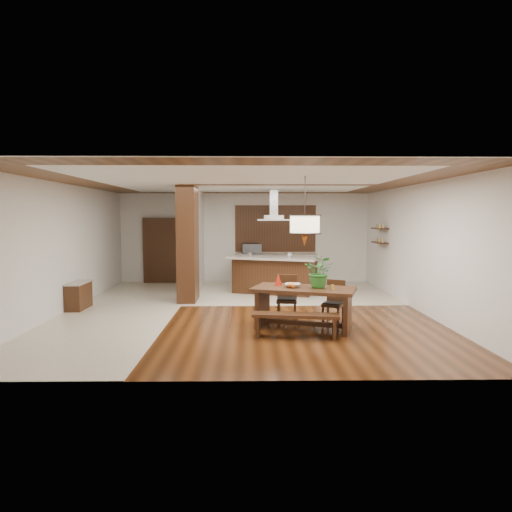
{
  "coord_description": "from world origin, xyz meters",
  "views": [
    {
      "loc": [
        0.13,
        -10.3,
        2.15
      ],
      "look_at": [
        0.3,
        0.0,
        1.25
      ],
      "focal_mm": 32.0,
      "sensor_mm": 36.0,
      "label": 1
    }
  ],
  "objects_px": {
    "hallway_console": "(79,296)",
    "foliage_plant": "(320,272)",
    "dining_bench": "(296,326)",
    "dining_chair_left": "(287,298)",
    "fruit_bowl": "(293,285)",
    "island_cup": "(290,255)",
    "microwave": "(252,249)",
    "dining_table": "(304,299)",
    "range_hood": "(274,205)",
    "dining_chair_right": "(333,302)",
    "kitchen_island": "(273,275)",
    "pendant_lantern": "(305,211)"
  },
  "relations": [
    {
      "from": "hallway_console",
      "to": "foliage_plant",
      "type": "xyz_separation_m",
      "value": [
        5.29,
        -1.93,
        0.78
      ]
    },
    {
      "from": "dining_bench",
      "to": "dining_chair_left",
      "type": "distance_m",
      "value": 1.38
    },
    {
      "from": "dining_bench",
      "to": "fruit_bowl",
      "type": "xyz_separation_m",
      "value": [
        0.01,
        0.7,
        0.62
      ]
    },
    {
      "from": "hallway_console",
      "to": "island_cup",
      "type": "relative_size",
      "value": 7.35
    },
    {
      "from": "dining_bench",
      "to": "microwave",
      "type": "bearing_deg",
      "value": 96.37
    },
    {
      "from": "hallway_console",
      "to": "dining_table",
      "type": "xyz_separation_m",
      "value": [
        5.0,
        -1.93,
        0.27
      ]
    },
    {
      "from": "dining_table",
      "to": "range_hood",
      "type": "distance_m",
      "value": 4.45
    },
    {
      "from": "dining_chair_right",
      "to": "kitchen_island",
      "type": "height_order",
      "value": "kitchen_island"
    },
    {
      "from": "pendant_lantern",
      "to": "foliage_plant",
      "type": "bearing_deg",
      "value": -1.43
    },
    {
      "from": "range_hood",
      "to": "pendant_lantern",
      "type": "bearing_deg",
      "value": -84.86
    },
    {
      "from": "hallway_console",
      "to": "microwave",
      "type": "relative_size",
      "value": 1.49
    },
    {
      "from": "range_hood",
      "to": "dining_chair_left",
      "type": "bearing_deg",
      "value": -88.36
    },
    {
      "from": "fruit_bowl",
      "to": "range_hood",
      "type": "distance_m",
      "value": 4.29
    },
    {
      "from": "dining_table",
      "to": "island_cup",
      "type": "height_order",
      "value": "island_cup"
    },
    {
      "from": "dining_table",
      "to": "pendant_lantern",
      "type": "relative_size",
      "value": 1.61
    },
    {
      "from": "kitchen_island",
      "to": "foliage_plant",
      "type": "bearing_deg",
      "value": -61.32
    },
    {
      "from": "hallway_console",
      "to": "range_hood",
      "type": "relative_size",
      "value": 0.98
    },
    {
      "from": "dining_bench",
      "to": "foliage_plant",
      "type": "xyz_separation_m",
      "value": [
        0.52,
        0.65,
        0.88
      ]
    },
    {
      "from": "dining_chair_left",
      "to": "foliage_plant",
      "type": "xyz_separation_m",
      "value": [
        0.56,
        -0.71,
        0.63
      ]
    },
    {
      "from": "dining_bench",
      "to": "pendant_lantern",
      "type": "xyz_separation_m",
      "value": [
        0.22,
        0.65,
        2.03
      ]
    },
    {
      "from": "foliage_plant",
      "to": "island_cup",
      "type": "relative_size",
      "value": 5.03
    },
    {
      "from": "pendant_lantern",
      "to": "dining_chair_left",
      "type": "bearing_deg",
      "value": 110.72
    },
    {
      "from": "dining_bench",
      "to": "island_cup",
      "type": "xyz_separation_m",
      "value": [
        0.3,
        4.58,
        0.86
      ]
    },
    {
      "from": "dining_chair_right",
      "to": "hallway_console",
      "type": "bearing_deg",
      "value": -166.45
    },
    {
      "from": "dining_chair_left",
      "to": "kitchen_island",
      "type": "xyz_separation_m",
      "value": [
        -0.09,
        3.31,
        0.06
      ]
    },
    {
      "from": "hallway_console",
      "to": "pendant_lantern",
      "type": "distance_m",
      "value": 5.69
    },
    {
      "from": "dining_chair_right",
      "to": "pendant_lantern",
      "type": "bearing_deg",
      "value": -119.14
    },
    {
      "from": "pendant_lantern",
      "to": "fruit_bowl",
      "type": "xyz_separation_m",
      "value": [
        -0.21,
        0.05,
        -1.41
      ]
    },
    {
      "from": "dining_table",
      "to": "fruit_bowl",
      "type": "height_order",
      "value": "fruit_bowl"
    },
    {
      "from": "dining_chair_left",
      "to": "kitchen_island",
      "type": "distance_m",
      "value": 3.31
    },
    {
      "from": "fruit_bowl",
      "to": "pendant_lantern",
      "type": "bearing_deg",
      "value": -13.71
    },
    {
      "from": "dining_chair_left",
      "to": "foliage_plant",
      "type": "distance_m",
      "value": 1.1
    },
    {
      "from": "pendant_lantern",
      "to": "foliage_plant",
      "type": "xyz_separation_m",
      "value": [
        0.3,
        -0.01,
        -1.15
      ]
    },
    {
      "from": "dining_chair_left",
      "to": "foliage_plant",
      "type": "bearing_deg",
      "value": -44.97
    },
    {
      "from": "kitchen_island",
      "to": "dining_table",
      "type": "bearing_deg",
      "value": -65.47
    },
    {
      "from": "kitchen_island",
      "to": "range_hood",
      "type": "relative_size",
      "value": 3.02
    },
    {
      "from": "dining_chair_left",
      "to": "pendant_lantern",
      "type": "bearing_deg",
      "value": -62.59
    },
    {
      "from": "hallway_console",
      "to": "microwave",
      "type": "distance_m",
      "value": 5.77
    },
    {
      "from": "microwave",
      "to": "dining_table",
      "type": "bearing_deg",
      "value": -87.61
    },
    {
      "from": "dining_table",
      "to": "fruit_bowl",
      "type": "xyz_separation_m",
      "value": [
        -0.21,
        0.05,
        0.25
      ]
    },
    {
      "from": "pendant_lantern",
      "to": "range_hood",
      "type": "bearing_deg",
      "value": 95.14
    },
    {
      "from": "dining_chair_left",
      "to": "pendant_lantern",
      "type": "distance_m",
      "value": 1.93
    },
    {
      "from": "dining_table",
      "to": "dining_chair_right",
      "type": "height_order",
      "value": "dining_chair_right"
    },
    {
      "from": "dining_bench",
      "to": "island_cup",
      "type": "bearing_deg",
      "value": 86.3
    },
    {
      "from": "dining_chair_right",
      "to": "island_cup",
      "type": "height_order",
      "value": "island_cup"
    },
    {
      "from": "foliage_plant",
      "to": "range_hood",
      "type": "height_order",
      "value": "range_hood"
    },
    {
      "from": "dining_bench",
      "to": "foliage_plant",
      "type": "distance_m",
      "value": 1.21
    },
    {
      "from": "dining_chair_left",
      "to": "kitchen_island",
      "type": "relative_size",
      "value": 0.34
    },
    {
      "from": "dining_chair_left",
      "to": "fruit_bowl",
      "type": "distance_m",
      "value": 0.75
    },
    {
      "from": "pendant_lantern",
      "to": "range_hood",
      "type": "relative_size",
      "value": 1.46
    }
  ]
}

